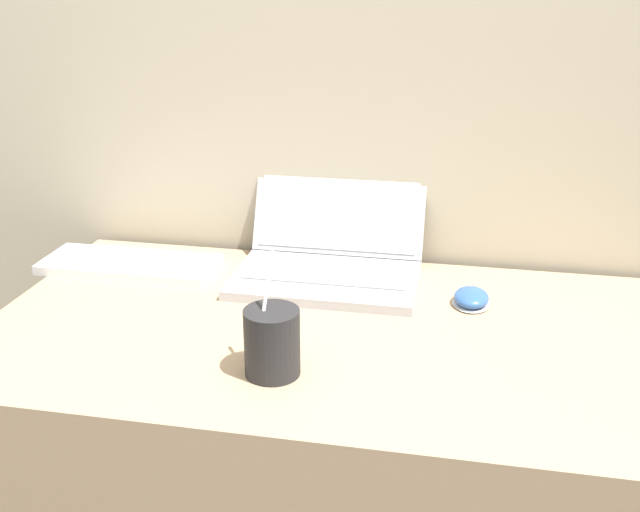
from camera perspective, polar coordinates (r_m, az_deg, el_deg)
wall_back at (r=1.60m, az=3.88°, el=16.40°), size 7.00×0.04×2.50m
desk at (r=1.56m, az=1.09°, el=-18.28°), size 1.27×0.70×0.78m
laptop at (r=1.56m, az=0.81°, el=0.43°), size 0.37×0.34×0.23m
drink_cup at (r=1.18m, az=-3.68°, el=-6.48°), size 0.09×0.09×0.20m
computer_mouse at (r=1.46m, az=11.45°, el=-3.19°), size 0.07×0.09×0.03m
external_keyboard at (r=1.65m, az=-14.28°, el=-0.64°), size 0.37×0.15×0.02m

